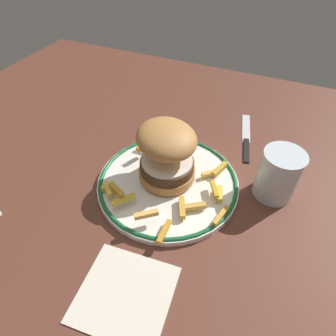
{
  "coord_description": "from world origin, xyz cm",
  "views": [
    {
      "loc": [
        17.6,
        -35.4,
        40.56
      ],
      "look_at": [
        2.87,
        -1.65,
        4.6
      ],
      "focal_mm": 30.38,
      "sensor_mm": 36.0,
      "label": 1
    }
  ],
  "objects_px": {
    "napkin": "(125,294)",
    "water_glass": "(277,177)",
    "dinner_plate": "(168,182)",
    "knife": "(246,140)",
    "burger": "(167,152)"
  },
  "relations": [
    {
      "from": "napkin",
      "to": "dinner_plate",
      "type": "bearing_deg",
      "value": 97.36
    },
    {
      "from": "burger",
      "to": "napkin",
      "type": "distance_m",
      "value": 0.24
    },
    {
      "from": "water_glass",
      "to": "burger",
      "type": "bearing_deg",
      "value": -166.43
    },
    {
      "from": "dinner_plate",
      "to": "knife",
      "type": "relative_size",
      "value": 1.49
    },
    {
      "from": "dinner_plate",
      "to": "napkin",
      "type": "bearing_deg",
      "value": -82.64
    },
    {
      "from": "knife",
      "to": "dinner_plate",
      "type": "bearing_deg",
      "value": -119.16
    },
    {
      "from": "dinner_plate",
      "to": "water_glass",
      "type": "bearing_deg",
      "value": 18.17
    },
    {
      "from": "burger",
      "to": "water_glass",
      "type": "bearing_deg",
      "value": 13.57
    },
    {
      "from": "dinner_plate",
      "to": "burger",
      "type": "relative_size",
      "value": 2.2
    },
    {
      "from": "dinner_plate",
      "to": "knife",
      "type": "distance_m",
      "value": 0.22
    },
    {
      "from": "napkin",
      "to": "water_glass",
      "type": "bearing_deg",
      "value": 60.04
    },
    {
      "from": "burger",
      "to": "napkin",
      "type": "bearing_deg",
      "value": -81.17
    },
    {
      "from": "dinner_plate",
      "to": "burger",
      "type": "bearing_deg",
      "value": 118.67
    },
    {
      "from": "dinner_plate",
      "to": "water_glass",
      "type": "relative_size",
      "value": 2.81
    },
    {
      "from": "napkin",
      "to": "burger",
      "type": "bearing_deg",
      "value": 98.83
    }
  ]
}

